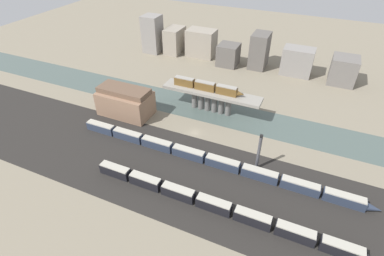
# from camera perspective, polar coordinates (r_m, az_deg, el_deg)

# --- Properties ---
(ground_plane) EXTENTS (400.00, 400.00, 0.00)m
(ground_plane) POSITION_cam_1_polar(r_m,az_deg,el_deg) (125.34, 0.50, -0.86)
(ground_plane) COLOR gray
(railbed_yard) EXTENTS (280.00, 42.00, 0.01)m
(railbed_yard) POSITION_cam_1_polar(r_m,az_deg,el_deg) (108.94, -4.62, -7.78)
(railbed_yard) COLOR #282623
(railbed_yard) RESTS_ON ground
(river_water) EXTENTS (320.00, 19.81, 0.01)m
(river_water) POSITION_cam_1_polar(r_m,az_deg,el_deg) (139.61, 3.58, 3.35)
(river_water) COLOR #4C5B56
(river_water) RESTS_ON ground
(bridge) EXTENTS (45.14, 8.36, 10.22)m
(bridge) POSITION_cam_1_polar(r_m,az_deg,el_deg) (135.77, 3.69, 5.98)
(bridge) COLOR gray
(bridge) RESTS_ON ground
(train_on_bridge) EXTENTS (32.84, 2.75, 3.95)m
(train_on_bridge) POSITION_cam_1_polar(r_m,az_deg,el_deg) (134.12, 2.91, 7.92)
(train_on_bridge) COLOR brown
(train_on_bridge) RESTS_ON bridge
(train_yard_near) EXTENTS (88.39, 3.14, 3.93)m
(train_yard_near) POSITION_cam_1_polar(r_m,az_deg,el_deg) (95.03, 4.99, -14.62)
(train_yard_near) COLOR black
(train_yard_near) RESTS_ON ground
(train_yard_mid) EXTENTS (111.27, 3.10, 3.73)m
(train_yard_mid) POSITION_cam_1_polar(r_m,az_deg,el_deg) (109.81, 3.34, -5.99)
(train_yard_mid) COLOR #2D384C
(train_yard_mid) RESTS_ON ground
(warehouse_building) EXTENTS (23.49, 13.37, 12.96)m
(warehouse_building) POSITION_cam_1_polar(r_m,az_deg,el_deg) (137.50, -12.57, 4.94)
(warehouse_building) COLOR #937056
(warehouse_building) RESTS_ON ground
(signal_tower) EXTENTS (1.09, 1.09, 15.03)m
(signal_tower) POSITION_cam_1_polar(r_m,az_deg,el_deg) (106.69, 12.59, -4.58)
(signal_tower) COLOR #4C4C51
(signal_tower) RESTS_ON ground
(city_block_far_left) EXTENTS (10.69, 10.69, 23.10)m
(city_block_far_left) POSITION_cam_1_polar(r_m,az_deg,el_deg) (201.78, -7.54, 17.33)
(city_block_far_left) COLOR gray
(city_block_far_left) RESTS_ON ground
(city_block_left) EXTENTS (9.54, 14.96, 15.82)m
(city_block_left) POSITION_cam_1_polar(r_m,az_deg,el_deg) (200.08, -3.32, 16.30)
(city_block_left) COLOR gray
(city_block_left) RESTS_ON ground
(city_block_center) EXTENTS (17.47, 11.64, 16.42)m
(city_block_center) POSITION_cam_1_polar(r_m,az_deg,el_deg) (194.86, 1.78, 15.88)
(city_block_center) COLOR gray
(city_block_center) RESTS_ON ground
(city_block_right) EXTENTS (11.67, 11.99, 12.42)m
(city_block_right) POSITION_cam_1_polar(r_m,az_deg,el_deg) (183.57, 6.93, 13.68)
(city_block_right) COLOR #605B56
(city_block_right) RESTS_ON ground
(city_block_far_right) EXTENTS (9.40, 13.70, 19.85)m
(city_block_far_right) POSITION_cam_1_polar(r_m,az_deg,el_deg) (182.45, 12.73, 14.18)
(city_block_far_right) COLOR #605B56
(city_block_far_right) RESTS_ON ground
(city_block_tall) EXTENTS (16.50, 10.72, 15.10)m
(city_block_tall) POSITION_cam_1_polar(r_m,az_deg,el_deg) (179.87, 19.41, 11.88)
(city_block_tall) COLOR gray
(city_block_tall) RESTS_ON ground
(city_block_low) EXTENTS (13.10, 13.67, 14.19)m
(city_block_low) POSITION_cam_1_polar(r_m,az_deg,el_deg) (179.57, 26.86, 9.79)
(city_block_low) COLOR slate
(city_block_low) RESTS_ON ground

